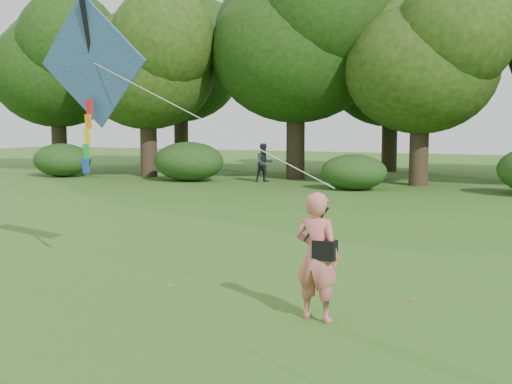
% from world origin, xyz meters
% --- Properties ---
extents(ground, '(100.00, 100.00, 0.00)m').
position_xyz_m(ground, '(0.00, 0.00, 0.00)').
color(ground, '#265114').
rests_on(ground, ground).
extents(man_kite_flyer, '(0.69, 0.50, 1.74)m').
position_xyz_m(man_kite_flyer, '(0.33, 0.37, 0.87)').
color(man_kite_flyer, '#D36863').
rests_on(man_kite_flyer, ground).
extents(bystander_left, '(1.06, 1.07, 1.74)m').
position_xyz_m(bystander_left, '(-8.65, 18.80, 0.87)').
color(bystander_left, '#21262D').
rests_on(bystander_left, ground).
extents(crossbody_bag, '(0.43, 0.20, 0.70)m').
position_xyz_m(crossbody_bag, '(0.45, 0.34, 0.98)').
color(crossbody_bag, black).
rests_on(crossbody_bag, ground).
extents(flying_kite, '(5.95, 1.53, 3.08)m').
position_xyz_m(flying_kite, '(-4.20, 1.46, 3.64)').
color(flying_kite, '#24309D').
rests_on(flying_kite, ground).
extents(shrub_band, '(39.15, 3.22, 1.88)m').
position_xyz_m(shrub_band, '(-0.72, 17.60, 0.86)').
color(shrub_band, '#264919').
rests_on(shrub_band, ground).
extents(fallen_leaves, '(9.35, 14.24, 0.01)m').
position_xyz_m(fallen_leaves, '(1.71, 4.39, 0.01)').
color(fallen_leaves, olive).
rests_on(fallen_leaves, ground).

